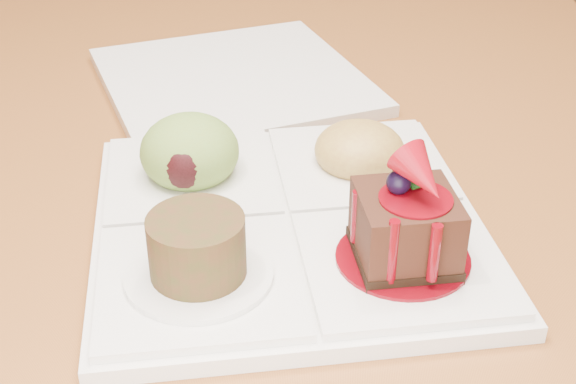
{
  "coord_description": "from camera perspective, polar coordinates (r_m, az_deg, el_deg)",
  "views": [
    {
      "loc": [
        0.18,
        -0.75,
        1.08
      ],
      "look_at": [
        0.16,
        -0.27,
        0.79
      ],
      "focal_mm": 50.0,
      "sensor_mm": 36.0,
      "label": 1
    }
  ],
  "objects": [
    {
      "name": "sampler_plate",
      "position": [
        0.57,
        -0.28,
        -0.98
      ],
      "size": [
        0.32,
        0.32,
        0.11
      ],
      "rotation": [
        0.0,
        0.0,
        0.19
      ],
      "color": "silver",
      "rests_on": "dining_table"
    },
    {
      "name": "second_plate",
      "position": [
        0.8,
        -3.93,
        7.9
      ],
      "size": [
        0.32,
        0.32,
        0.01
      ],
      "primitive_type": "cube",
      "rotation": [
        0.0,
        0.0,
        0.42
      ],
      "color": "silver",
      "rests_on": "dining_table"
    },
    {
      "name": "dining_table",
      "position": [
        0.86,
        -9.8,
        3.9
      ],
      "size": [
        1.0,
        1.8,
        0.75
      ],
      "color": "brown",
      "rests_on": "ground"
    }
  ]
}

